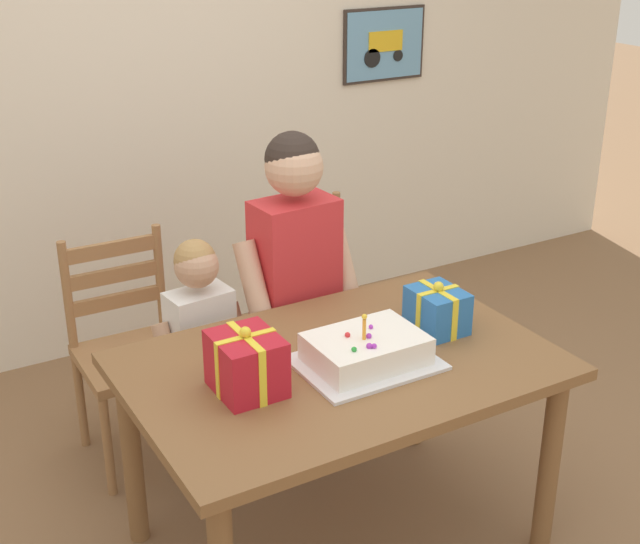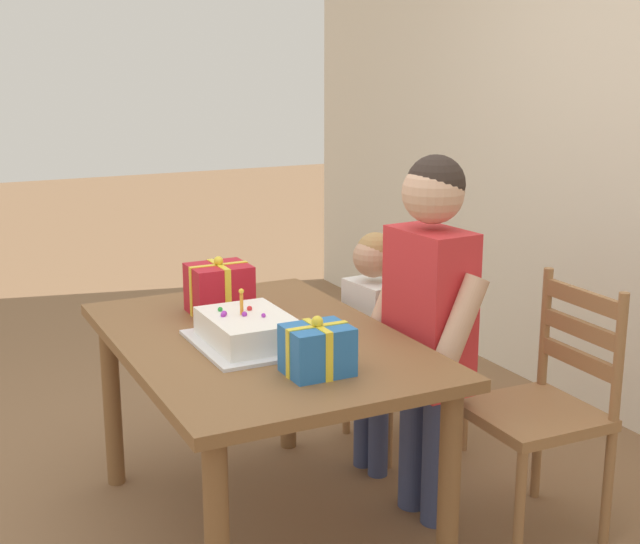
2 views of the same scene
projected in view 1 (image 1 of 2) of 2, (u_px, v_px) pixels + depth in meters
ground_plane at (338, 541)px, 3.14m from camera, size 20.00×20.00×0.00m
back_wall at (134, 88)px, 4.15m from camera, size 6.40×0.11×2.60m
dining_table at (340, 387)px, 2.89m from camera, size 1.38×0.93×0.74m
birthday_cake at (366, 351)px, 2.81m from camera, size 0.44×0.34×0.19m
gift_box_red_large at (246, 364)px, 2.64m from camera, size 0.20×0.23×0.22m
gift_box_beside_cake at (437, 310)px, 3.03m from camera, size 0.16×0.20×0.19m
chair_left at (131, 351)px, 3.48m from camera, size 0.43×0.43×0.92m
chair_right at (315, 305)px, 3.87m from camera, size 0.43×0.43×0.92m
child_older at (295, 267)px, 3.36m from camera, size 0.50×0.29×1.35m
child_younger at (201, 340)px, 3.26m from camera, size 0.38×0.22×1.01m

